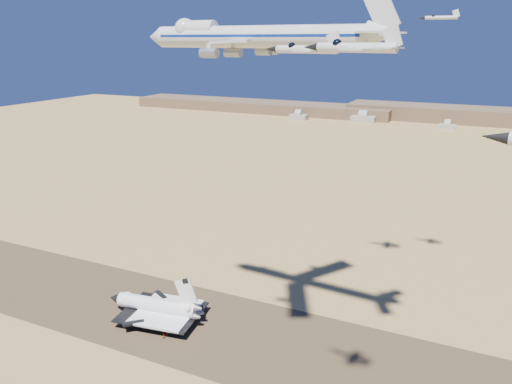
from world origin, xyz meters
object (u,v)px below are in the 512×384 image
at_px(chase_jet_d, 376,28).
at_px(crew_a, 163,331).
at_px(chase_jet_a, 305,49).
at_px(crew_c, 167,334).
at_px(chase_jet_b, 354,47).
at_px(shuttle, 156,307).
at_px(chase_jet_e, 440,17).
at_px(carrier_747, 248,37).
at_px(crew_b, 164,337).

bearing_deg(chase_jet_d, crew_a, -139.68).
bearing_deg(chase_jet_a, crew_c, 156.79).
distance_m(crew_a, chase_jet_b, 138.51).
xyz_separation_m(shuttle, chase_jet_d, (63.40, 49.95, 98.28)).
bearing_deg(chase_jet_e, shuttle, -144.18).
relative_size(chase_jet_a, chase_jet_b, 1.10).
relative_size(carrier_747, crew_a, 42.65).
distance_m(chase_jet_d, chase_jet_e, 23.51).
height_order(chase_jet_a, chase_jet_b, chase_jet_b).
height_order(crew_a, chase_jet_e, chase_jet_e).
bearing_deg(crew_c, chase_jet_d, -115.89).
height_order(chase_jet_b, chase_jet_e, chase_jet_e).
distance_m(chase_jet_b, chase_jet_d, 118.98).
relative_size(chase_jet_a, chase_jet_d, 0.92).
bearing_deg(shuttle, carrier_747, -13.23).
xyz_separation_m(crew_c, chase_jet_d, (53.12, 58.30, 102.26)).
distance_m(carrier_747, crew_b, 104.08).
bearing_deg(chase_jet_a, carrier_747, 135.29).
xyz_separation_m(shuttle, chase_jet_e, (83.01, 62.39, 101.97)).
bearing_deg(chase_jet_b, crew_b, 154.03).
distance_m(shuttle, carrier_747, 103.49).
bearing_deg(carrier_747, chase_jet_d, 70.30).
bearing_deg(carrier_747, chase_jet_b, -50.02).
relative_size(crew_b, chase_jet_e, 0.12).
xyz_separation_m(carrier_747, crew_a, (-32.15, -3.80, -99.42)).
bearing_deg(shuttle, chase_jet_e, 28.96).
distance_m(crew_a, chase_jet_e, 147.55).
bearing_deg(chase_jet_d, shuttle, -147.39).
distance_m(crew_a, chase_jet_d, 129.83).
bearing_deg(chase_jet_b, chase_jet_a, 135.25).
relative_size(carrier_747, crew_c, 40.10).
xyz_separation_m(crew_a, chase_jet_a, (64.15, -38.86, 97.09)).
distance_m(carrier_747, chase_jet_a, 53.37).
distance_m(chase_jet_a, chase_jet_b, 24.78).
height_order(crew_a, chase_jet_b, chase_jet_b).
height_order(crew_b, chase_jet_e, chase_jet_e).
height_order(shuttle, carrier_747, carrier_747).
bearing_deg(crew_b, carrier_747, -81.61).
bearing_deg(crew_b, chase_jet_a, -123.73).
relative_size(crew_b, chase_jet_a, 0.11).
distance_m(carrier_747, crew_a, 104.55).
bearing_deg(carrier_747, crew_a, -169.37).
height_order(shuttle, crew_b, shuttle).
height_order(crew_c, chase_jet_d, chase_jet_d).
xyz_separation_m(shuttle, crew_b, (10.00, -9.86, -4.09)).
bearing_deg(carrier_747, crew_b, -164.47).
distance_m(crew_a, crew_b, 3.22).
height_order(chase_jet_a, chase_jet_e, chase_jet_e).
bearing_deg(crew_c, carrier_747, -154.62).
bearing_deg(crew_a, crew_b, -153.35).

